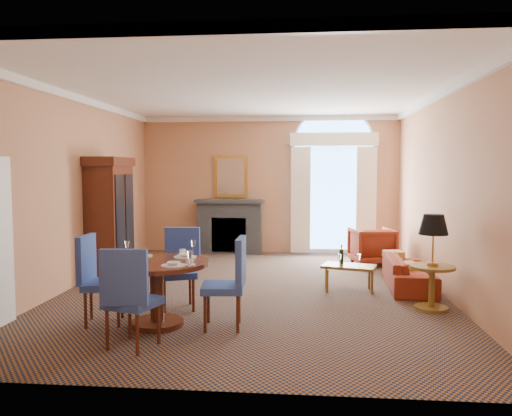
# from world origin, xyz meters

# --- Properties ---
(ground) EXTENTS (7.50, 7.50, 0.00)m
(ground) POSITION_xyz_m (0.00, 0.00, 0.00)
(ground) COLOR #121E39
(ground) RESTS_ON ground
(room_envelope) EXTENTS (6.04, 7.52, 3.45)m
(room_envelope) POSITION_xyz_m (-0.03, 0.67, 2.51)
(room_envelope) COLOR tan
(room_envelope) RESTS_ON ground
(armoire) EXTENTS (0.63, 1.11, 2.18)m
(armoire) POSITION_xyz_m (-2.72, 0.82, 1.05)
(armoire) COLOR #401A0E
(armoire) RESTS_ON ground
(dining_table) EXTENTS (1.30, 1.30, 1.02)m
(dining_table) POSITION_xyz_m (-1.01, -1.98, 0.60)
(dining_table) COLOR #401A0E
(dining_table) RESTS_ON ground
(dining_chair_north) EXTENTS (0.64, 0.64, 1.13)m
(dining_chair_north) POSITION_xyz_m (-0.94, -1.10, 0.64)
(dining_chair_north) COLOR #2947A1
(dining_chair_north) RESTS_ON ground
(dining_chair_south) EXTENTS (0.63, 0.63, 1.13)m
(dining_chair_south) POSITION_xyz_m (-1.06, -2.85, 0.64)
(dining_chair_south) COLOR #2947A1
(dining_chair_south) RESTS_ON ground
(dining_chair_east) EXTENTS (0.54, 0.54, 1.13)m
(dining_chair_east) POSITION_xyz_m (-0.07, -1.98, 0.64)
(dining_chair_east) COLOR #2947A1
(dining_chair_east) RESTS_ON ground
(dining_chair_west) EXTENTS (0.61, 0.61, 1.13)m
(dining_chair_west) POSITION_xyz_m (-1.82, -1.94, 0.64)
(dining_chair_west) COLOR #2947A1
(dining_chair_west) RESTS_ON ground
(sofa) EXTENTS (0.77, 1.77, 0.51)m
(sofa) POSITION_xyz_m (2.55, 0.36, 0.25)
(sofa) COLOR maroon
(sofa) RESTS_ON ground
(armchair) EXTENTS (0.96, 0.98, 0.76)m
(armchair) POSITION_xyz_m (2.22, 2.39, 0.38)
(armchair) COLOR maroon
(armchair) RESTS_ON ground
(coffee_table) EXTENTS (0.93, 0.68, 0.74)m
(coffee_table) POSITION_xyz_m (1.54, 0.07, 0.40)
(coffee_table) COLOR olive
(coffee_table) RESTS_ON ground
(side_table) EXTENTS (0.62, 0.62, 1.31)m
(side_table) POSITION_xyz_m (2.60, -0.91, 0.85)
(side_table) COLOR olive
(side_table) RESTS_ON ground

